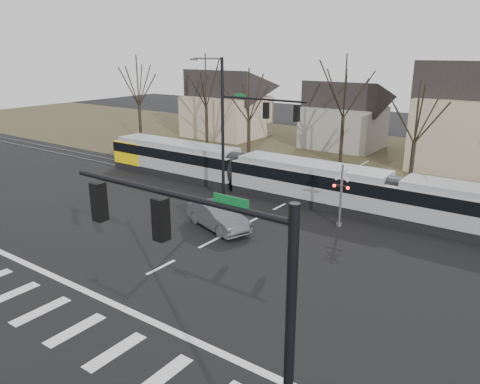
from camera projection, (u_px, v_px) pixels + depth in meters
The scene contains 15 objects.
ground at pixel (131, 283), 22.46m from camera, with size 140.00×140.00×0.00m, color black.
grass_verge at pixel (372, 159), 47.33m from camera, with size 140.00×28.00×0.01m, color #38331E.
crosswalk at pixel (58, 320), 19.35m from camera, with size 27.00×2.60×0.01m.
stop_line at pixel (101, 298), 21.06m from camera, with size 28.00×0.35×0.01m, color silver.
lane_dashes at pixel (294, 199), 34.89m from camera, with size 0.18×30.00×0.01m.
rail_pair at pixel (293, 199), 34.73m from camera, with size 90.00×1.52×0.06m.
tram at pixel (309, 181), 33.80m from camera, with size 38.96×2.89×2.95m.
sedan at pixel (218, 216), 29.00m from camera, with size 5.26×3.26×1.64m, color #494A4F.
signal_pole_near_right at pixel (218, 306), 10.65m from camera, with size 6.72×0.44×8.00m.
signal_pole_far at pixel (241, 126), 31.83m from camera, with size 9.28×0.44×10.20m.
rail_crossing_signal at pixel (341, 198), 29.07m from camera, with size 1.08×0.36×4.00m.
tree_row at pixel (374, 118), 40.08m from camera, with size 59.20×7.20×10.00m.
house_a at pixel (226, 101), 58.69m from camera, with size 9.72×8.64×8.60m.
house_b at pixel (344, 112), 52.05m from camera, with size 8.64×7.56×7.65m.
house_c at pixel (479, 113), 41.56m from camera, with size 10.80×8.64×10.10m.
Camera 1 is at (16.00, -13.36, 10.79)m, focal length 35.00 mm.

